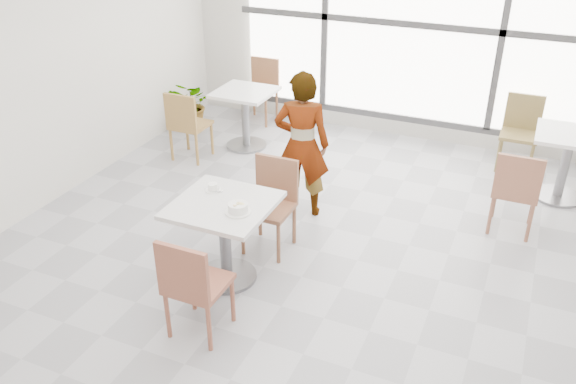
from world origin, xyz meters
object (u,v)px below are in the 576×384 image
at_px(bg_table_left, 245,111).
at_px(bg_chair_left_far, 262,86).
at_px(bg_table_right, 567,157).
at_px(chair_far, 272,198).
at_px(person, 302,145).
at_px(coffee_cup, 213,188).
at_px(chair_near, 192,282).
at_px(main_table, 224,227).
at_px(oatmeal_bowl, 238,208).
at_px(bg_chair_left_near, 186,122).
at_px(bg_chair_right_far, 521,127).
at_px(plant_left, 192,105).
at_px(bg_chair_right_near, 516,188).

bearing_deg(bg_table_left, bg_chair_left_far, 103.31).
distance_m(bg_table_right, bg_chair_left_far, 4.06).
distance_m(chair_far, person, 0.73).
height_order(coffee_cup, bg_chair_left_far, bg_chair_left_far).
relative_size(chair_near, chair_far, 1.00).
distance_m(main_table, coffee_cup, 0.35).
xyz_separation_m(oatmeal_bowl, person, (-0.04, 1.42, -0.04)).
bearing_deg(bg_chair_left_near, bg_chair_right_far, -158.81).
distance_m(chair_near, bg_chair_left_far, 4.55).
height_order(oatmeal_bowl, plant_left, oatmeal_bowl).
relative_size(main_table, bg_chair_left_near, 0.92).
distance_m(person, bg_table_left, 1.83).
height_order(bg_table_left, bg_chair_left_far, bg_chair_left_far).
relative_size(chair_far, bg_chair_right_near, 1.00).
xyz_separation_m(chair_far, bg_chair_left_far, (-1.51, 2.90, 0.00)).
xyz_separation_m(main_table, plant_left, (-2.10, 2.86, -0.18)).
relative_size(oatmeal_bowl, coffee_cup, 1.32).
xyz_separation_m(chair_near, bg_table_right, (2.47, 3.48, -0.01)).
height_order(bg_table_right, plant_left, bg_table_right).
distance_m(bg_table_right, bg_chair_right_far, 0.82).
bearing_deg(bg_chair_left_far, bg_chair_left_near, -98.30).
xyz_separation_m(main_table, bg_chair_left_near, (-1.60, 1.95, -0.02)).
xyz_separation_m(bg_table_right, bg_chair_right_near, (-0.42, -0.98, 0.01)).
relative_size(bg_chair_right_near, plant_left, 1.27).
bearing_deg(plant_left, bg_table_left, -15.24).
bearing_deg(plant_left, bg_chair_left_near, -61.24).
distance_m(bg_table_left, bg_chair_right_far, 3.33).
bearing_deg(person, bg_table_right, -166.29).
distance_m(oatmeal_bowl, person, 1.42).
distance_m(bg_chair_left_near, bg_chair_right_far, 3.96).
height_order(person, bg_chair_right_near, person).
relative_size(person, bg_table_right, 2.02).
height_order(bg_table_right, bg_chair_right_near, bg_chair_right_near).
distance_m(main_table, bg_chair_right_near, 2.80).
distance_m(person, bg_chair_right_far, 2.84).
xyz_separation_m(oatmeal_bowl, bg_chair_left_far, (-1.55, 3.63, -0.29)).
height_order(bg_chair_right_near, bg_chair_right_far, same).
distance_m(chair_near, coffee_cup, 0.99).
height_order(person, bg_table_right, person).
bearing_deg(bg_table_left, oatmeal_bowl, -63.64).
bearing_deg(chair_far, bg_chair_left_near, 143.30).
bearing_deg(main_table, bg_table_left, 113.73).
bearing_deg(plant_left, bg_table_right, -1.49).
distance_m(main_table, person, 1.36).
bearing_deg(coffee_cup, chair_near, -70.31).
height_order(oatmeal_bowl, person, person).
bearing_deg(oatmeal_bowl, main_table, 155.46).
distance_m(chair_far, bg_chair_right_far, 3.36).
relative_size(chair_near, bg_table_left, 1.16).
bearing_deg(bg_table_right, coffee_cup, -137.19).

